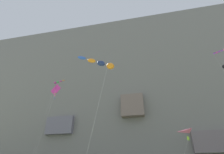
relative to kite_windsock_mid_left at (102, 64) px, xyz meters
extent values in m
cube|color=slate|center=(-1.16, 59.12, 22.84)|extent=(180.00, 22.36, 72.33)
cube|color=slate|center=(-29.47, 47.35, 7.04)|extent=(10.80, 2.20, 6.73)
cube|color=slate|center=(-1.16, 47.09, 12.63)|extent=(8.26, 3.53, 8.35)
cube|color=slate|center=(23.23, 47.46, -0.94)|extent=(12.55, 2.62, 6.60)
ellipsoid|color=orange|center=(0.86, 0.58, -0.05)|extent=(1.23, 1.16, 0.81)
ellipsoid|color=navy|center=(-0.08, -0.05, 0.03)|extent=(1.15, 1.05, 0.67)
ellipsoid|color=orange|center=(-1.02, -0.69, 0.11)|extent=(1.06, 0.93, 0.53)
ellipsoid|color=blue|center=(-1.95, -1.32, 0.19)|extent=(0.98, 0.81, 0.40)
cylinder|color=silver|center=(-0.20, -0.97, -6.71)|extent=(1.57, 2.74, 13.00)
pyramid|color=pink|center=(9.70, 9.84, -6.66)|extent=(2.05, 2.04, 0.33)
cube|color=#8CCC33|center=(9.30, 9.44, -6.78)|extent=(0.40, 0.40, 0.55)
cube|color=#CC3399|center=(-13.63, 13.86, 4.72)|extent=(2.38, 0.54, 2.35)
cylinder|color=black|center=(-13.63, 13.86, 4.72)|extent=(0.08, 0.56, 1.91)
cube|color=#8CCC33|center=(-13.66, 13.86, 3.84)|extent=(0.28, 0.05, 0.14)
cube|color=pink|center=(-13.60, 13.86, 3.34)|extent=(0.28, 0.04, 0.14)
cube|color=blue|center=(-13.62, 13.86, 2.85)|extent=(0.28, 0.06, 0.14)
cylinder|color=silver|center=(-14.00, 12.42, -4.39)|extent=(0.75, 2.89, 17.64)
ellipsoid|color=black|center=(23.41, 24.70, 12.27)|extent=(1.13, 1.07, 1.04)
ellipsoid|color=#CC3399|center=(-18.57, 21.17, 10.74)|extent=(0.77, 0.63, 0.65)
ellipsoid|color=green|center=(-17.78, 21.10, 10.84)|extent=(0.75, 0.53, 0.54)
ellipsoid|color=#CC3399|center=(-16.99, 21.03, 10.93)|extent=(0.72, 0.42, 0.44)
ellipsoid|color=orange|center=(-16.20, 20.97, 11.03)|extent=(0.70, 0.32, 0.34)
cylinder|color=silver|center=(-18.88, 19.47, -1.29)|extent=(1.12, 3.37, 23.83)
cylinder|color=black|center=(20.94, 17.88, 12.41)|extent=(2.92, 1.61, 0.02)
cube|color=purple|center=(19.69, 18.56, 12.21)|extent=(0.32, 0.20, 0.37)
cube|color=#CC3399|center=(20.10, 18.33, 12.21)|extent=(0.32, 0.21, 0.37)
cube|color=purple|center=(20.52, 18.11, 12.21)|extent=(0.31, 0.20, 0.37)
cube|color=purple|center=(20.94, 17.88, 12.21)|extent=(0.32, 0.21, 0.37)
cube|color=pink|center=(21.35, 17.65, 12.21)|extent=(0.32, 0.20, 0.37)
camera|label=1|loc=(4.74, -16.59, -11.70)|focal=29.16mm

